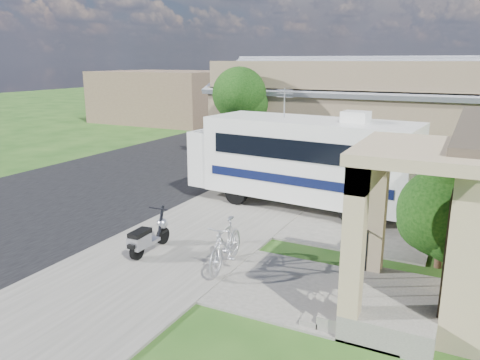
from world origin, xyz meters
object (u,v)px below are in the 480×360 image
at_px(pickup_truck, 236,136).
at_px(shrub, 447,209).
at_px(garden_hose, 360,286).
at_px(van, 283,120).
at_px(motorhome, 302,158).
at_px(scooter, 147,237).
at_px(bicycle, 226,247).

bearing_deg(pickup_truck, shrub, 125.59).
bearing_deg(garden_hose, pickup_truck, 126.69).
xyz_separation_m(shrub, van, (-11.53, 18.85, -0.64)).
distance_m(pickup_truck, garden_hose, 16.42).
distance_m(motorhome, garden_hose, 6.21).
relative_size(scooter, bicycle, 0.84).
bearing_deg(scooter, pickup_truck, 106.39).
distance_m(bicycle, pickup_truck, 15.17).
height_order(pickup_truck, van, van).
bearing_deg(garden_hose, shrub, 53.52).
height_order(bicycle, van, van).
bearing_deg(bicycle, van, 101.48).
relative_size(motorhome, bicycle, 4.04).
distance_m(van, garden_hose, 23.17).
bearing_deg(bicycle, garden_hose, 1.50).
distance_m(motorhome, van, 17.22).
bearing_deg(garden_hose, motorhome, 121.96).
xyz_separation_m(motorhome, garden_hose, (3.18, -5.09, -1.60)).
bearing_deg(shrub, scooter, -158.88).
bearing_deg(shrub, garden_hose, -126.48).
bearing_deg(pickup_truck, garden_hose, 116.88).
bearing_deg(scooter, van, 100.66).
distance_m(shrub, bicycle, 5.26).
bearing_deg(bicycle, scooter, 177.19).
relative_size(pickup_truck, van, 0.98).
height_order(scooter, bicycle, bicycle).
height_order(motorhome, bicycle, motorhome).
bearing_deg(scooter, shrub, 19.18).
height_order(shrub, pickup_truck, shrub).
bearing_deg(scooter, bicycle, 1.89).
height_order(scooter, pickup_truck, pickup_truck).
xyz_separation_m(bicycle, pickup_truck, (-6.73, 13.59, 0.20)).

